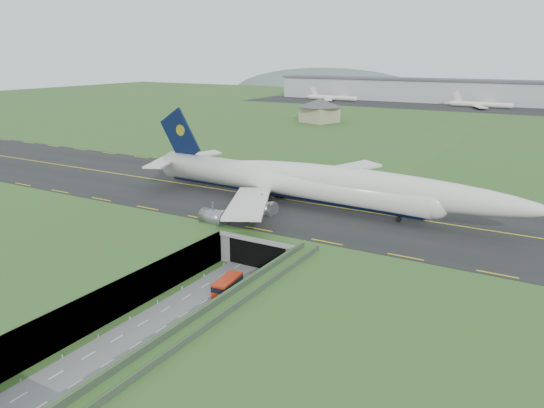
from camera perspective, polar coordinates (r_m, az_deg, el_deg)
The scene contains 10 objects.
ground at distance 91.75m, azimuth -4.29°, elevation -8.64°, with size 900.00×900.00×0.00m, color #315421.
airfield_deck at distance 90.55m, azimuth -4.33°, elevation -6.91°, with size 800.00×800.00×6.00m, color gray.
trench_road at distance 86.26m, azimuth -7.16°, elevation -10.33°, with size 12.00×75.00×0.20m, color slate.
taxiway at distance 116.61m, azimuth 4.84°, elevation -0.05°, with size 800.00×44.00×0.18m, color black.
tunnel_portal at distance 103.65m, azimuth 0.90°, elevation -3.66°, with size 17.00×22.30×6.00m.
guideway at distance 69.72m, azimuth -5.83°, elevation -12.19°, with size 3.00×53.00×7.05m.
jumbo_jet at distance 113.36m, azimuth 4.05°, elevation 2.26°, with size 93.46×60.27×19.96m.
shuttle_tram at distance 87.67m, azimuth -4.80°, elevation -8.77°, with size 3.40×6.98×2.76m.
service_building at distance 257.46m, azimuth 5.14°, elevation 10.21°, with size 25.98×25.98×11.26m.
cargo_terminal at distance 371.74m, azimuth 23.24°, elevation 10.96°, with size 320.00×67.00×15.60m.
Camera 1 is at (47.79, -68.44, 38.09)m, focal length 35.00 mm.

